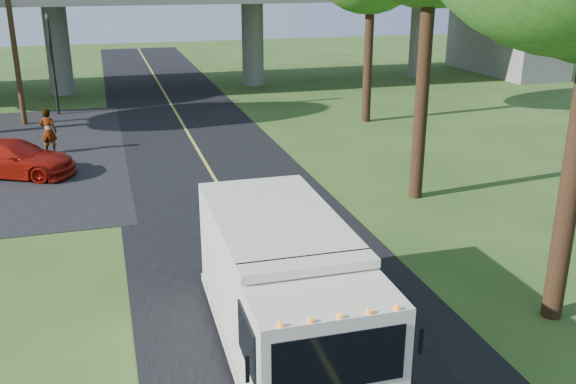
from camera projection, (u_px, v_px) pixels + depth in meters
name	position (u px, v px, depth m)	size (l,w,h in m)	color
ground	(334.00, 384.00, 11.94)	(120.00, 120.00, 0.00)	#32501C
road	(229.00, 204.00, 21.00)	(7.00, 90.00, 0.02)	black
lane_line	(229.00, 203.00, 20.99)	(0.12, 90.00, 0.01)	gold
overpass	(157.00, 16.00, 39.44)	(54.00, 10.00, 7.30)	slate
traffic_signal	(52.00, 53.00, 32.87)	(0.18, 0.22, 5.20)	black
utility_pole	(12.00, 29.00, 30.20)	(1.60, 0.26, 9.00)	#472D19
step_van	(284.00, 287.00, 12.35)	(2.50, 6.60, 2.76)	silver
red_sedan	(13.00, 158.00, 23.71)	(1.88, 4.62, 1.34)	#9E1409
pedestrian	(49.00, 131.00, 26.47)	(0.69, 0.45, 1.90)	gray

